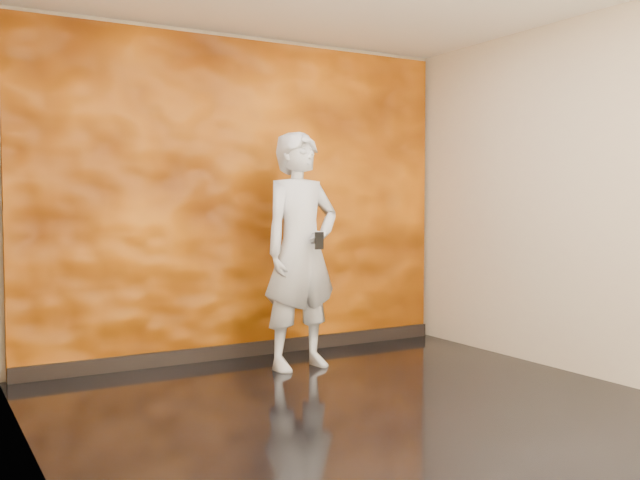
{
  "coord_description": "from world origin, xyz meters",
  "views": [
    {
      "loc": [
        -2.53,
        -3.77,
        1.35
      ],
      "look_at": [
        0.14,
        0.9,
        1.07
      ],
      "focal_mm": 40.0,
      "sensor_mm": 36.0,
      "label": 1
    }
  ],
  "objects": [
    {
      "name": "room",
      "position": [
        0.0,
        0.0,
        1.4
      ],
      "size": [
        4.02,
        4.02,
        2.81
      ],
      "color": "black",
      "rests_on": "ground"
    },
    {
      "name": "feature_wall",
      "position": [
        0.0,
        1.96,
        1.38
      ],
      "size": [
        3.9,
        0.06,
        2.75
      ],
      "primitive_type": "cube",
      "color": "orange",
      "rests_on": "ground"
    },
    {
      "name": "baseboard",
      "position": [
        0.0,
        1.92,
        0.06
      ],
      "size": [
        3.9,
        0.04,
        0.12
      ],
      "primitive_type": "cube",
      "color": "black",
      "rests_on": "ground"
    },
    {
      "name": "man",
      "position": [
        0.2,
        1.31,
        0.96
      ],
      "size": [
        0.75,
        0.55,
        1.92
      ],
      "primitive_type": "imported",
      "rotation": [
        0.0,
        0.0,
        0.13
      ],
      "color": "#9EA4AD",
      "rests_on": "ground"
    },
    {
      "name": "phone",
      "position": [
        0.21,
        1.02,
        1.05
      ],
      "size": [
        0.07,
        0.02,
        0.14
      ],
      "primitive_type": "cube",
      "rotation": [
        0.0,
        0.0,
        -0.06
      ],
      "color": "black",
      "rests_on": "man"
    }
  ]
}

